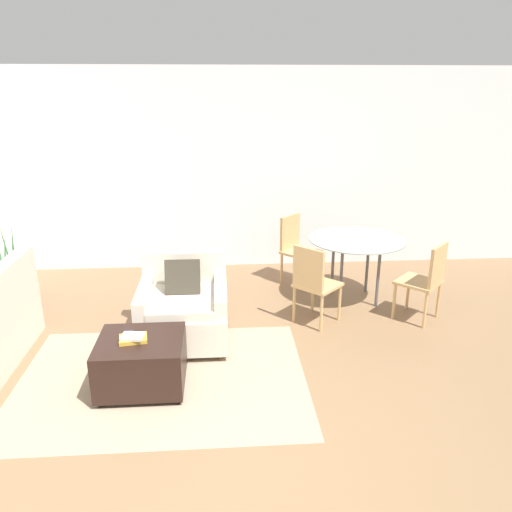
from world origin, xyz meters
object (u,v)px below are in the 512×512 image
(ottoman, at_px, (142,361))
(dining_chair_near_left, at_px, (313,280))
(armchair, at_px, (184,309))
(dining_chair_near_right, at_px, (427,277))
(book_stack, at_px, (133,338))
(dining_chair_far_left, at_px, (296,245))
(dining_table, at_px, (356,246))
(potted_plant, at_px, (14,290))
(tv_remote_primary, at_px, (127,334))

(ottoman, xyz_separation_m, dining_chair_near_left, (1.69, 1.09, 0.27))
(armchair, relative_size, dining_chair_near_right, 1.00)
(ottoman, bearing_deg, book_stack, -166.82)
(dining_chair_far_left, bearing_deg, armchair, -132.22)
(book_stack, xyz_separation_m, dining_table, (2.37, 1.73, 0.21))
(ottoman, distance_m, dining_table, 2.91)
(armchair, height_order, ottoman, armchair)
(book_stack, distance_m, dining_chair_far_left, 2.93)
(ottoman, distance_m, potted_plant, 2.51)
(book_stack, relative_size, dining_table, 0.22)
(ottoman, bearing_deg, potted_plant, 134.20)
(dining_table, distance_m, dining_chair_near_left, 0.90)
(tv_remote_primary, height_order, dining_table, dining_table)
(dining_chair_near_left, relative_size, dining_chair_far_left, 1.00)
(armchair, xyz_separation_m, book_stack, (-0.37, -0.84, 0.14))
(armchair, bearing_deg, dining_table, 23.90)
(potted_plant, xyz_separation_m, dining_table, (4.06, -0.08, 0.48))
(tv_remote_primary, bearing_deg, dining_chair_near_left, 28.46)
(dining_chair_near_right, bearing_deg, armchair, -174.36)
(armchair, relative_size, tv_remote_primary, 6.30)
(dining_chair_near_left, bearing_deg, dining_table, 45.00)
(armchair, relative_size, ottoman, 1.24)
(dining_table, bearing_deg, book_stack, -143.88)
(potted_plant, relative_size, dining_chair_far_left, 1.14)
(ottoman, relative_size, dining_chair_near_left, 0.81)
(armchair, height_order, dining_chair_near_left, dining_chair_near_left)
(armchair, bearing_deg, tv_remote_primary, -121.16)
(armchair, height_order, dining_chair_near_right, dining_chair_near_right)
(dining_chair_far_left, bearing_deg, dining_chair_near_left, -90.00)
(tv_remote_primary, height_order, dining_chair_near_right, dining_chair_near_right)
(book_stack, xyz_separation_m, tv_remote_primary, (-0.07, 0.12, -0.02))
(dining_chair_near_right, distance_m, dining_chair_far_left, 1.77)
(armchair, xyz_separation_m, dining_chair_far_left, (1.37, 1.51, 0.18))
(potted_plant, xyz_separation_m, dining_chair_near_left, (3.43, -0.71, 0.31))
(dining_table, relative_size, dining_chair_far_left, 1.26)
(dining_table, bearing_deg, tv_remote_primary, -146.58)
(ottoman, height_order, dining_table, dining_table)
(book_stack, distance_m, dining_chair_near_right, 3.19)
(ottoman, bearing_deg, dining_chair_near_left, 32.82)
(book_stack, xyz_separation_m, potted_plant, (-1.69, 1.81, -0.27))
(tv_remote_primary, xyz_separation_m, dining_chair_far_left, (1.81, 2.24, 0.06))
(book_stack, relative_size, potted_plant, 0.25)
(dining_chair_near_left, distance_m, dining_chair_far_left, 1.25)
(tv_remote_primary, bearing_deg, dining_chair_far_left, 51.00)
(book_stack, height_order, dining_chair_near_right, dining_chair_near_right)
(dining_chair_near_left, bearing_deg, dining_chair_far_left, 90.00)
(ottoman, distance_m, dining_chair_far_left, 2.90)
(ottoman, xyz_separation_m, book_stack, (-0.05, -0.01, 0.23))
(tv_remote_primary, height_order, dining_chair_far_left, dining_chair_far_left)
(book_stack, bearing_deg, tv_remote_primary, 120.45)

